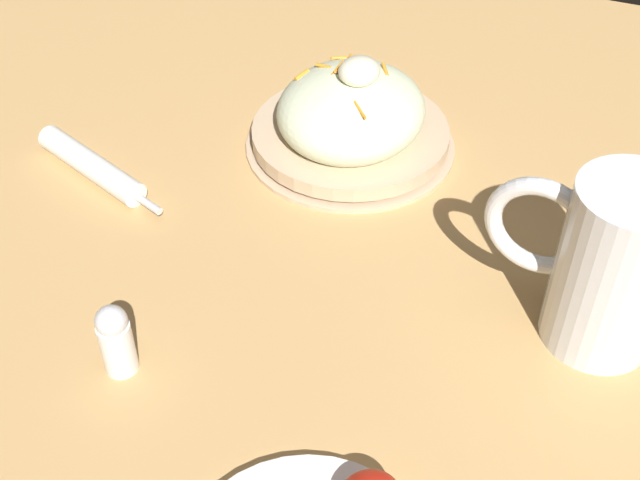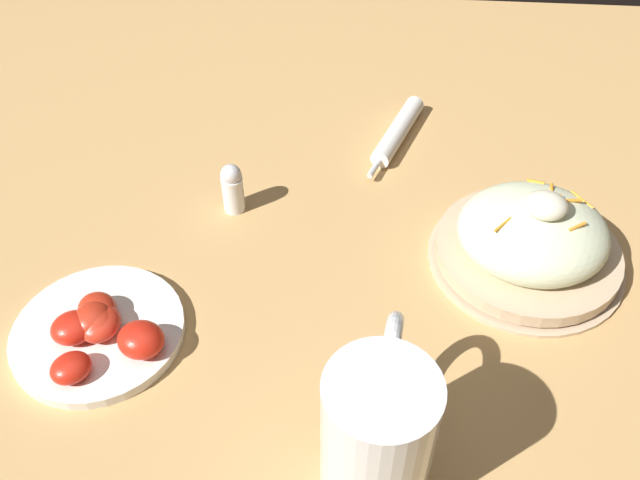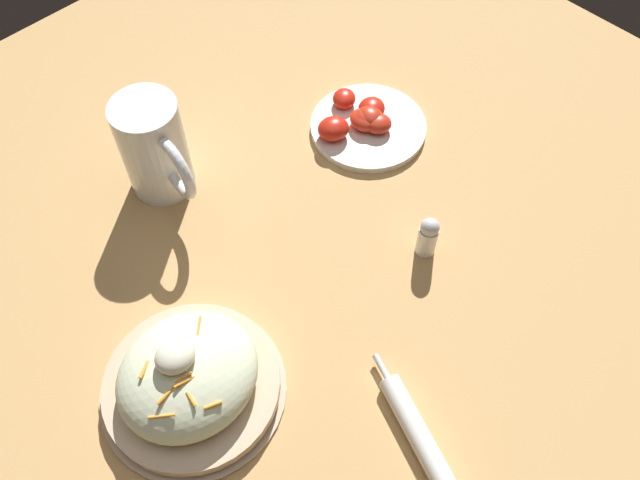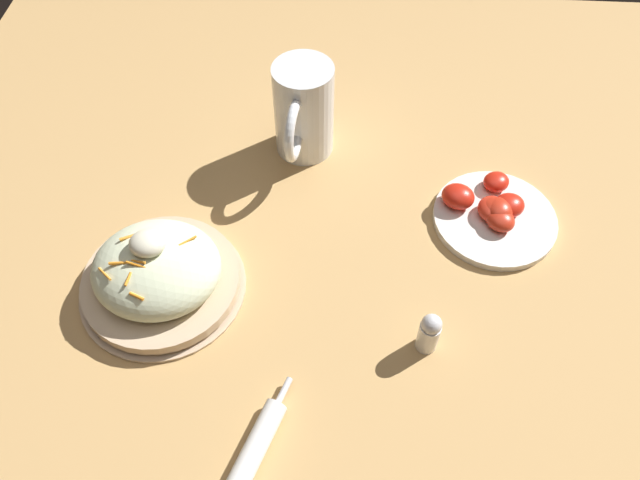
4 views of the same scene
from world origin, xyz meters
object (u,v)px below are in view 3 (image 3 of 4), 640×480
object	(u,v)px
salad_plate	(189,379)
beer_mug	(156,152)
napkin_roll	(418,435)
tomato_plate	(365,123)
salt_shaker	(428,236)

from	to	relation	value
salad_plate	beer_mug	size ratio (longest dim) A/B	1.44
beer_mug	napkin_roll	size ratio (longest dim) A/B	0.87
beer_mug	tomato_plate	world-z (taller)	beer_mug
salt_shaker	napkin_roll	bearing A→B (deg)	-141.36
napkin_roll	tomato_plate	world-z (taller)	tomato_plate
tomato_plate	napkin_roll	bearing A→B (deg)	-129.32
napkin_roll	salt_shaker	world-z (taller)	salt_shaker
salad_plate	salt_shaker	distance (m)	0.36
napkin_roll	salt_shaker	distance (m)	0.27
tomato_plate	beer_mug	bearing A→B (deg)	155.60
salad_plate	beer_mug	world-z (taller)	beer_mug
salad_plate	tomato_plate	xyz separation A→B (m)	(0.46, 0.15, -0.02)
beer_mug	tomato_plate	distance (m)	0.32
salad_plate	napkin_roll	size ratio (longest dim) A/B	1.26
napkin_roll	tomato_plate	distance (m)	0.49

